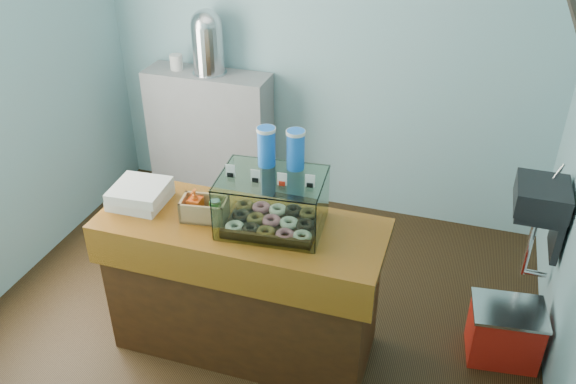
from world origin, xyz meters
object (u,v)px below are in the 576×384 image
(counter, at_px, (243,286))
(red_cooler, at_px, (504,332))
(coffee_urn, at_px, (208,40))
(display_case, at_px, (274,197))

(counter, xyz_separation_m, red_cooler, (1.50, 0.38, -0.27))
(coffee_urn, distance_m, red_cooler, 2.90)
(counter, bearing_deg, display_case, 19.37)
(display_case, xyz_separation_m, coffee_urn, (-1.05, 1.51, 0.30))
(display_case, bearing_deg, counter, -165.60)
(counter, relative_size, coffee_urn, 3.22)
(counter, bearing_deg, red_cooler, 14.18)
(coffee_urn, xyz_separation_m, red_cooler, (2.37, -1.20, -1.18))
(display_case, distance_m, coffee_urn, 1.86)
(counter, relative_size, display_case, 2.73)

